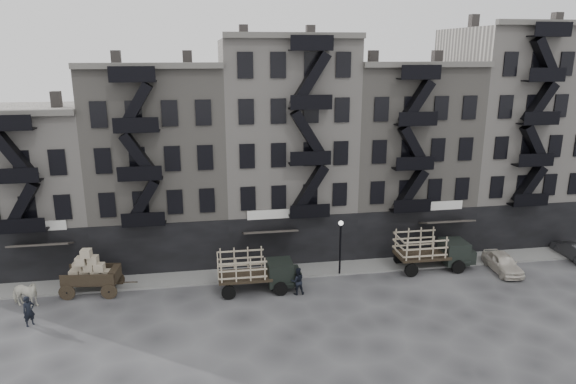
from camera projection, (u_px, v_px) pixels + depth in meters
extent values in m
plane|color=#38383A|center=(307.00, 294.00, 35.31)|extent=(140.00, 140.00, 0.00)
cube|color=slate|center=(297.00, 271.00, 38.85)|extent=(55.00, 2.50, 0.15)
cube|color=#ACA69E|center=(31.00, 186.00, 40.04)|extent=(10.00, 10.00, 12.00)
cube|color=black|center=(17.00, 257.00, 36.40)|extent=(10.00, 0.35, 4.00)
cube|color=#4C4744|center=(55.00, 100.00, 38.67)|extent=(0.70, 0.70, 1.20)
cube|color=gray|center=(161.00, 162.00, 41.22)|extent=(10.00, 10.00, 15.00)
cube|color=black|center=(161.00, 249.00, 37.99)|extent=(10.00, 0.35, 4.00)
cube|color=#595651|center=(148.00, 66.00, 34.28)|extent=(10.00, 0.50, 0.40)
cube|color=#4C4744|center=(113.00, 58.00, 38.59)|extent=(0.70, 0.70, 1.20)
cube|color=#4C4744|center=(188.00, 58.00, 39.46)|extent=(0.70, 0.70, 1.20)
cube|color=#ACA69E|center=(284.00, 146.00, 42.55)|extent=(10.00, 10.00, 17.00)
cube|color=black|center=(294.00, 241.00, 39.57)|extent=(10.00, 0.35, 4.00)
cube|color=#595651|center=(295.00, 35.00, 35.33)|extent=(10.00, 0.50, 0.40)
cube|color=#4C4744|center=(245.00, 31.00, 39.64)|extent=(0.70, 0.70, 1.20)
cube|color=#4C4744|center=(315.00, 32.00, 40.52)|extent=(0.70, 0.70, 1.20)
cube|color=gray|center=(398.00, 154.00, 44.40)|extent=(10.00, 10.00, 15.00)
cube|color=black|center=(417.00, 233.00, 41.16)|extent=(10.00, 0.35, 4.00)
cube|color=#595651|center=(430.00, 64.00, 37.45)|extent=(10.00, 0.50, 0.40)
cube|color=#4C4744|center=(368.00, 58.00, 41.76)|extent=(0.70, 0.70, 1.20)
cube|color=#4C4744|center=(432.00, 58.00, 42.64)|extent=(0.70, 0.70, 1.20)
cube|color=#ACA69E|center=(506.00, 134.00, 45.59)|extent=(10.00, 10.00, 18.00)
cube|color=black|center=(530.00, 227.00, 42.75)|extent=(10.00, 0.35, 4.00)
cube|color=#595651|center=(559.00, 22.00, 38.24)|extent=(10.00, 0.50, 0.40)
cube|color=#4C4744|center=(486.00, 20.00, 42.55)|extent=(0.70, 0.70, 1.20)
cube|color=#4C4744|center=(546.00, 21.00, 43.43)|extent=(0.70, 0.70, 1.20)
cylinder|color=black|center=(340.00, 250.00, 37.72)|extent=(0.14, 0.14, 4.00)
sphere|color=silver|center=(341.00, 223.00, 37.16)|extent=(0.36, 0.36, 0.36)
imported|color=silver|center=(25.00, 294.00, 33.32)|extent=(2.35, 1.66, 1.81)
cube|color=black|center=(92.00, 280.00, 35.20)|extent=(3.76, 2.27, 0.20)
cylinder|color=black|center=(67.00, 293.00, 34.30)|extent=(1.09, 0.22, 1.09)
cylinder|color=black|center=(77.00, 280.00, 36.20)|extent=(1.09, 0.22, 1.09)
cylinder|color=black|center=(109.00, 292.00, 34.44)|extent=(1.09, 0.22, 1.09)
cylinder|color=black|center=(117.00, 279.00, 36.35)|extent=(1.09, 0.22, 1.09)
cube|color=black|center=(115.00, 274.00, 35.18)|extent=(0.67, 1.63, 0.79)
cube|color=black|center=(245.00, 276.00, 35.45)|extent=(3.65, 2.16, 0.19)
cube|color=black|center=(280.00, 272.00, 35.80)|extent=(1.73, 1.94, 1.61)
cube|color=black|center=(294.00, 276.00, 36.04)|extent=(0.87, 1.61, 0.96)
cylinder|color=black|center=(281.00, 289.00, 34.97)|extent=(0.97, 0.24, 0.96)
cylinder|color=black|center=(276.00, 276.00, 37.01)|extent=(0.97, 0.24, 0.96)
cylinder|color=black|center=(229.00, 293.00, 34.43)|extent=(0.97, 0.24, 0.96)
cylinder|color=black|center=(227.00, 279.00, 36.47)|extent=(0.97, 0.24, 0.96)
cube|color=black|center=(422.00, 255.00, 38.96)|extent=(3.84, 2.27, 0.20)
cube|color=black|center=(454.00, 251.00, 39.33)|extent=(1.81, 2.04, 1.69)
cube|color=black|center=(466.00, 255.00, 39.58)|extent=(0.91, 1.69, 1.02)
cylinder|color=black|center=(458.00, 267.00, 38.45)|extent=(1.02, 0.25, 1.02)
cylinder|color=black|center=(445.00, 256.00, 40.60)|extent=(1.02, 0.25, 1.02)
cylinder|color=black|center=(411.00, 270.00, 37.87)|extent=(1.02, 0.25, 1.02)
cylinder|color=black|center=(400.00, 259.00, 40.02)|extent=(1.02, 0.25, 1.02)
imported|color=beige|center=(503.00, 263.00, 38.74)|extent=(1.97, 4.29, 1.42)
imported|color=#232426|center=(574.00, 250.00, 41.16)|extent=(1.53, 4.17, 1.36)
imported|color=black|center=(29.00, 311.00, 31.03)|extent=(0.83, 0.81, 1.92)
imported|color=black|center=(297.00, 281.00, 35.05)|extent=(0.97, 0.77, 1.93)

